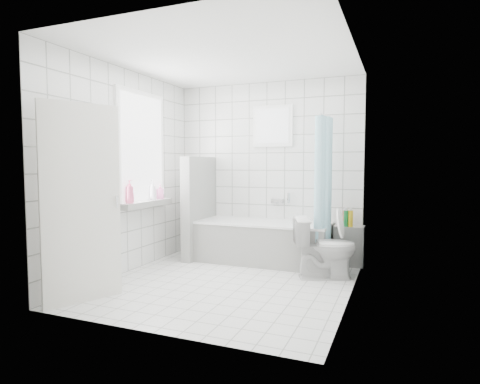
% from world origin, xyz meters
% --- Properties ---
extents(ground, '(3.00, 3.00, 0.00)m').
position_xyz_m(ground, '(0.00, 0.00, 0.00)').
color(ground, white).
rests_on(ground, ground).
extents(ceiling, '(3.00, 3.00, 0.00)m').
position_xyz_m(ceiling, '(0.00, 0.00, 2.60)').
color(ceiling, white).
rests_on(ceiling, ground).
extents(wall_back, '(2.80, 0.02, 2.60)m').
position_xyz_m(wall_back, '(0.00, 1.50, 1.30)').
color(wall_back, white).
rests_on(wall_back, ground).
extents(wall_front, '(2.80, 0.02, 2.60)m').
position_xyz_m(wall_front, '(0.00, -1.50, 1.30)').
color(wall_front, white).
rests_on(wall_front, ground).
extents(wall_left, '(0.02, 3.00, 2.60)m').
position_xyz_m(wall_left, '(-1.40, 0.00, 1.30)').
color(wall_left, white).
rests_on(wall_left, ground).
extents(wall_right, '(0.02, 3.00, 2.60)m').
position_xyz_m(wall_right, '(1.40, 0.00, 1.30)').
color(wall_right, white).
rests_on(wall_right, ground).
extents(window_left, '(0.01, 0.90, 1.40)m').
position_xyz_m(window_left, '(-1.35, 0.30, 1.60)').
color(window_left, white).
rests_on(window_left, wall_left).
extents(window_back, '(0.50, 0.01, 0.50)m').
position_xyz_m(window_back, '(0.10, 1.46, 1.95)').
color(window_back, white).
rests_on(window_back, wall_back).
extents(window_sill, '(0.18, 1.02, 0.08)m').
position_xyz_m(window_sill, '(-1.31, 0.30, 0.86)').
color(window_sill, white).
rests_on(window_sill, wall_left).
extents(door, '(0.37, 0.74, 2.00)m').
position_xyz_m(door, '(-1.08, -1.12, 1.00)').
color(door, silver).
rests_on(door, ground).
extents(bathtub, '(1.86, 0.77, 0.58)m').
position_xyz_m(bathtub, '(0.08, 1.12, 0.29)').
color(bathtub, white).
rests_on(bathtub, ground).
extents(partition_wall, '(0.15, 0.85, 1.50)m').
position_xyz_m(partition_wall, '(-0.92, 1.07, 0.75)').
color(partition_wall, white).
rests_on(partition_wall, ground).
extents(tiled_ledge, '(0.40, 0.24, 0.55)m').
position_xyz_m(tiled_ledge, '(1.23, 1.38, 0.28)').
color(tiled_ledge, white).
rests_on(tiled_ledge, ground).
extents(toilet, '(0.85, 0.67, 0.76)m').
position_xyz_m(toilet, '(1.03, 0.65, 0.38)').
color(toilet, white).
rests_on(toilet, ground).
extents(curtain_rod, '(0.02, 0.80, 0.02)m').
position_xyz_m(curtain_rod, '(0.95, 1.10, 2.00)').
color(curtain_rod, silver).
rests_on(curtain_rod, wall_back).
extents(shower_curtain, '(0.14, 0.48, 1.78)m').
position_xyz_m(shower_curtain, '(0.95, 0.97, 1.10)').
color(shower_curtain, '#42ACC4').
rests_on(shower_curtain, curtain_rod).
extents(tub_faucet, '(0.18, 0.06, 0.06)m').
position_xyz_m(tub_faucet, '(0.18, 1.46, 0.85)').
color(tub_faucet, silver).
rests_on(tub_faucet, wall_back).
extents(sill_bottles, '(0.15, 0.83, 0.30)m').
position_xyz_m(sill_bottles, '(-1.30, 0.26, 1.04)').
color(sill_bottles, white).
rests_on(sill_bottles, window_sill).
extents(ledge_bottles, '(0.15, 0.16, 0.22)m').
position_xyz_m(ledge_bottles, '(1.21, 1.33, 0.66)').
color(ledge_bottles, '#168434').
rests_on(ledge_bottles, tiled_ledge).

